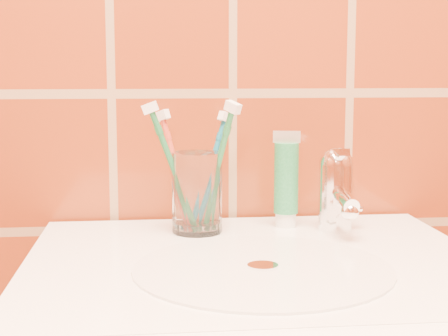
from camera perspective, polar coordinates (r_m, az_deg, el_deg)
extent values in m
cube|color=white|center=(0.87, 2.65, -12.56)|extent=(0.56, 0.46, 0.16)
cylinder|color=silver|center=(0.80, 3.24, -8.30)|extent=(0.30, 0.30, 0.00)
cylinder|color=white|center=(0.80, 3.25, -8.16)|extent=(0.04, 0.04, 0.00)
cylinder|color=white|center=(0.96, -2.25, -2.06)|extent=(0.09, 0.09, 0.11)
cylinder|color=white|center=(1.01, 5.15, -4.29)|extent=(0.03, 0.03, 0.02)
cylinder|color=#1A6D3B|center=(1.00, 5.19, -0.82)|extent=(0.04, 0.04, 0.10)
cube|color=beige|center=(0.99, 5.24, 2.60)|extent=(0.04, 0.00, 0.02)
cylinder|color=white|center=(0.99, 9.25, -2.41)|extent=(0.05, 0.05, 0.09)
sphere|color=white|center=(0.98, 9.31, 0.31)|extent=(0.05, 0.05, 0.05)
cylinder|color=white|center=(0.95, 9.87, -2.39)|extent=(0.02, 0.09, 0.03)
cube|color=white|center=(0.97, 9.53, 1.27)|extent=(0.02, 0.06, 0.01)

